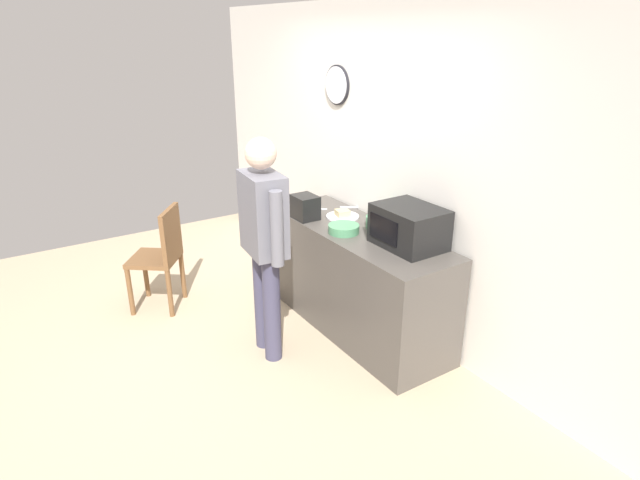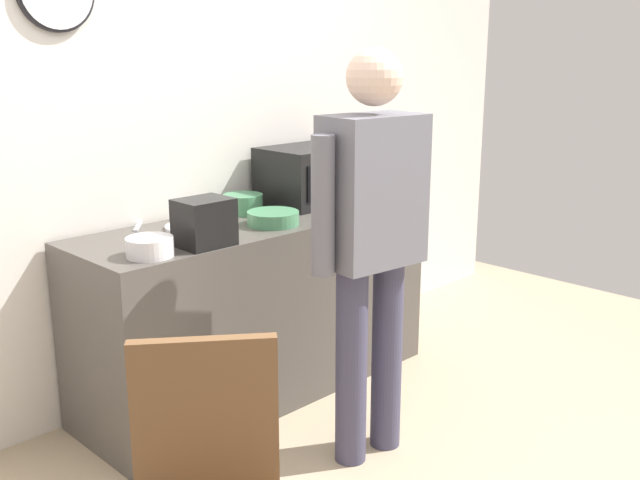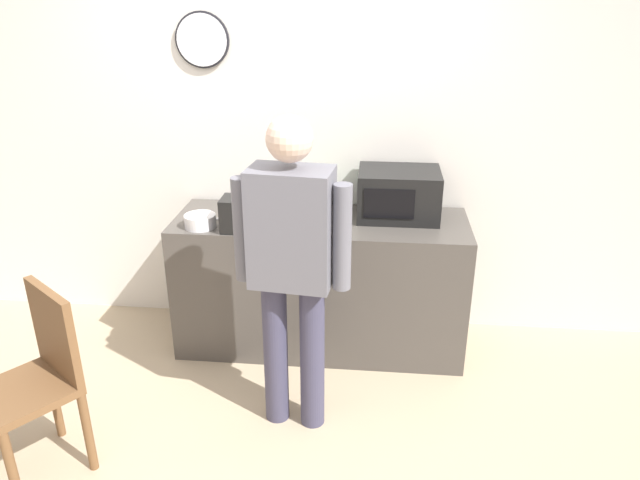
% 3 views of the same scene
% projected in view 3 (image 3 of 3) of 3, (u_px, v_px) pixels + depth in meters
% --- Properties ---
extents(ground_plane, '(6.00, 6.00, 0.00)m').
position_uv_depth(ground_plane, '(245.00, 472.00, 2.95)').
color(ground_plane, tan).
extents(back_wall, '(5.40, 0.13, 2.60)m').
position_uv_depth(back_wall, '(287.00, 138.00, 3.91)').
color(back_wall, silver).
rests_on(back_wall, ground_plane).
extents(kitchen_counter, '(1.83, 0.62, 0.88)m').
position_uv_depth(kitchen_counter, '(321.00, 283.00, 3.87)').
color(kitchen_counter, '#4C4742').
rests_on(kitchen_counter, ground_plane).
extents(microwave, '(0.50, 0.39, 0.30)m').
position_uv_depth(microwave, '(399.00, 194.00, 3.70)').
color(microwave, black).
rests_on(microwave, kitchen_counter).
extents(sandwich_plate, '(0.28, 0.28, 0.07)m').
position_uv_depth(sandwich_plate, '(274.00, 211.00, 3.79)').
color(sandwich_plate, white).
rests_on(sandwich_plate, kitchen_counter).
extents(salad_bowl, '(0.19, 0.19, 0.08)m').
position_uv_depth(salad_bowl, '(200.00, 221.00, 3.58)').
color(salad_bowl, white).
rests_on(salad_bowl, kitchen_counter).
extents(cereal_bowl, '(0.20, 0.20, 0.10)m').
position_uv_depth(cereal_bowl, '(332.00, 204.00, 3.83)').
color(cereal_bowl, '#4C8E60').
rests_on(cereal_bowl, kitchen_counter).
extents(mixing_bowl, '(0.24, 0.24, 0.06)m').
position_uv_depth(mixing_bowl, '(318.00, 223.00, 3.57)').
color(mixing_bowl, '#4C8E60').
rests_on(mixing_bowl, kitchen_counter).
extents(toaster, '(0.22, 0.18, 0.20)m').
position_uv_depth(toaster, '(241.00, 214.00, 3.51)').
color(toaster, black).
rests_on(toaster, kitchen_counter).
extents(fork_utensil, '(0.12, 0.14, 0.01)m').
position_uv_depth(fork_utensil, '(253.00, 202.00, 3.99)').
color(fork_utensil, silver).
rests_on(fork_utensil, kitchen_counter).
extents(spoon_utensil, '(0.12, 0.15, 0.01)m').
position_uv_depth(spoon_utensil, '(227.00, 216.00, 3.76)').
color(spoon_utensil, silver).
rests_on(spoon_utensil, kitchen_counter).
extents(person_standing, '(0.59, 0.28, 1.69)m').
position_uv_depth(person_standing, '(292.00, 257.00, 2.94)').
color(person_standing, '#3E3C55').
rests_on(person_standing, ground_plane).
extents(wooden_chair, '(0.56, 0.56, 0.94)m').
position_uv_depth(wooden_chair, '(40.00, 375.00, 2.82)').
color(wooden_chair, brown).
rests_on(wooden_chair, ground_plane).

